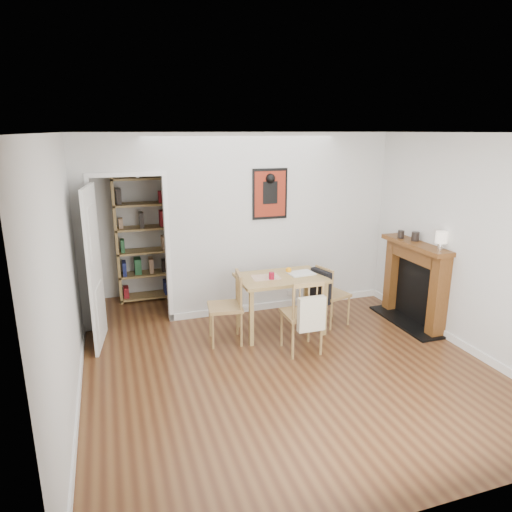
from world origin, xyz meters
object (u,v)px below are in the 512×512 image
object	(u,v)px
fireplace	(415,280)
ceramic_jar_a	(415,236)
ceramic_jar_b	(401,234)
chair_left	(225,308)
orange_fruit	(289,270)
notebook	(301,273)
dining_table	(281,283)
bookshelf	(143,240)
mantel_lamp	(441,238)
chair_front	(302,314)
chair_right	(331,294)
red_glass	(272,276)

from	to	relation	value
fireplace	ceramic_jar_a	distance (m)	0.61
ceramic_jar_b	chair_left	bearing A→B (deg)	-178.53
chair_left	fireplace	bearing A→B (deg)	-4.73
orange_fruit	notebook	bearing A→B (deg)	-33.25
dining_table	chair_left	world-z (taller)	chair_left
bookshelf	ceramic_jar_a	world-z (taller)	bookshelf
fireplace	mantel_lamp	bearing A→B (deg)	-88.25
notebook	ceramic_jar_a	xyz separation A→B (m)	(1.59, -0.23, 0.44)
chair_front	notebook	bearing A→B (deg)	67.92
chair_right	fireplace	xyz separation A→B (m)	(1.13, -0.30, 0.18)
chair_right	fireplace	distance (m)	1.18
red_glass	ceramic_jar_a	size ratio (longest dim) A/B	0.76
fireplace	chair_left	bearing A→B (deg)	175.27
chair_left	notebook	bearing A→B (deg)	5.43
chair_right	notebook	size ratio (longest dim) A/B	2.52
orange_fruit	ceramic_jar_b	world-z (taller)	ceramic_jar_b
bookshelf	notebook	xyz separation A→B (m)	(1.90, -1.83, -0.19)
notebook	ceramic_jar_b	distance (m)	1.56
bookshelf	red_glass	size ratio (longest dim) A/B	20.99
dining_table	fireplace	distance (m)	1.90
fireplace	red_glass	xyz separation A→B (m)	(-2.04, 0.23, 0.20)
chair_left	mantel_lamp	bearing A→B (deg)	-13.12
mantel_lamp	orange_fruit	bearing A→B (deg)	154.79
notebook	ceramic_jar_a	bearing A→B (deg)	-8.25
dining_table	chair_left	distance (m)	0.82
chair_front	ceramic_jar_a	size ratio (longest dim) A/B	7.65
chair_front	ceramic_jar_b	xyz separation A→B (m)	(1.76, 0.61, 0.74)
fireplace	ceramic_jar_a	xyz separation A→B (m)	(0.00, 0.09, 0.61)
dining_table	notebook	bearing A→B (deg)	3.54
orange_fruit	bookshelf	bearing A→B (deg)	135.36
orange_fruit	ceramic_jar_a	xyz separation A→B (m)	(1.73, -0.32, 0.41)
bookshelf	orange_fruit	size ratio (longest dim) A/B	24.91
notebook	dining_table	bearing A→B (deg)	-176.46
chair_left	chair_right	bearing A→B (deg)	3.06
bookshelf	chair_left	bearing A→B (deg)	-67.00
dining_table	mantel_lamp	bearing A→B (deg)	-20.52
bookshelf	red_glass	xyz separation A→B (m)	(1.44, -1.92, -0.15)
chair_front	mantel_lamp	bearing A→B (deg)	-2.45
fireplace	mantel_lamp	size ratio (longest dim) A/B	5.42
chair_right	fireplace	size ratio (longest dim) A/B	0.68
ceramic_jar_b	notebook	bearing A→B (deg)	178.61
mantel_lamp	ceramic_jar_a	world-z (taller)	mantel_lamp
chair_front	fireplace	size ratio (longest dim) A/B	0.76
notebook	ceramic_jar_a	size ratio (longest dim) A/B	2.72
chair_left	red_glass	bearing A→B (deg)	0.92
chair_left	ceramic_jar_b	xyz separation A→B (m)	(2.58, 0.07, 0.75)
dining_table	red_glass	world-z (taller)	red_glass
dining_table	red_glass	bearing A→B (deg)	-155.03
fireplace	orange_fruit	distance (m)	1.79
red_glass	mantel_lamp	xyz separation A→B (m)	(2.05, -0.63, 0.48)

